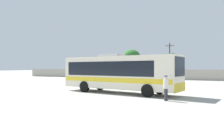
% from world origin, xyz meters
% --- Properties ---
extents(ground_plane, '(300.00, 300.00, 0.00)m').
position_xyz_m(ground_plane, '(0.00, 10.00, 0.00)').
color(ground_plane, '#A3A099').
extents(perimeter_wall, '(80.00, 0.30, 2.00)m').
position_xyz_m(perimeter_wall, '(0.00, 24.98, 1.00)').
color(perimeter_wall, '#9E998C').
rests_on(perimeter_wall, ground_plane).
extents(coach_bus_cream_yellow, '(11.71, 3.97, 3.61)m').
position_xyz_m(coach_bus_cream_yellow, '(-1.51, -0.51, 1.93)').
color(coach_bus_cream_yellow, silver).
rests_on(coach_bus_cream_yellow, ground_plane).
extents(attendant_by_bus_door, '(0.47, 0.47, 1.79)m').
position_xyz_m(attendant_by_bus_door, '(3.74, -3.41, 1.02)').
color(attendant_by_bus_door, '#38383D').
rests_on(attendant_by_bus_door, ground_plane).
extents(parked_car_leftmost_silver, '(4.57, 2.07, 1.45)m').
position_xyz_m(parked_car_leftmost_silver, '(-15.28, 21.77, 0.77)').
color(parked_car_leftmost_silver, '#B7BABF').
rests_on(parked_car_leftmost_silver, ground_plane).
extents(parked_car_second_dark_blue, '(4.56, 2.24, 1.50)m').
position_xyz_m(parked_car_second_dark_blue, '(-8.74, 22.05, 0.79)').
color(parked_car_second_dark_blue, navy).
rests_on(parked_car_second_dark_blue, ground_plane).
extents(utility_pole_near, '(1.80, 0.24, 7.54)m').
position_xyz_m(utility_pole_near, '(-3.47, 28.07, 3.95)').
color(utility_pole_near, '#4C3823').
rests_on(utility_pole_near, ground_plane).
extents(roadside_tree_left, '(4.08, 4.08, 6.56)m').
position_xyz_m(roadside_tree_left, '(-12.46, 28.94, 4.81)').
color(roadside_tree_left, brown).
rests_on(roadside_tree_left, ground_plane).
extents(roadside_tree_midleft, '(3.47, 3.47, 5.38)m').
position_xyz_m(roadside_tree_midleft, '(-3.01, 28.24, 3.88)').
color(roadside_tree_midleft, brown).
rests_on(roadside_tree_midleft, ground_plane).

